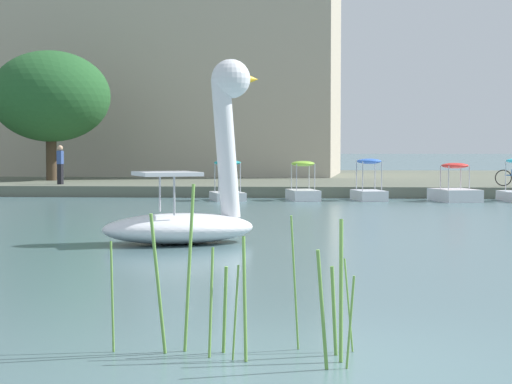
% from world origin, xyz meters
% --- Properties ---
extents(ground_plane, '(660.63, 660.63, 0.00)m').
position_xyz_m(ground_plane, '(0.00, 0.00, 0.00)').
color(ground_plane, slate).
extents(shore_bank_far, '(154.96, 27.74, 0.44)m').
position_xyz_m(shore_bank_far, '(0.00, 41.60, 0.22)').
color(shore_bank_far, '#5B6051').
rests_on(shore_bank_far, ground_plane).
extents(swan_boat, '(3.55, 2.84, 3.77)m').
position_xyz_m(swan_boat, '(-2.59, 10.47, 0.93)').
color(swan_boat, white).
rests_on(swan_boat, ground_plane).
extents(pedal_boat_red, '(1.84, 2.36, 1.41)m').
position_xyz_m(pedal_boat_red, '(4.84, 26.00, 0.37)').
color(pedal_boat_red, white).
rests_on(pedal_boat_red, ground_plane).
extents(pedal_boat_blue, '(1.37, 2.04, 1.56)m').
position_xyz_m(pedal_boat_blue, '(1.74, 26.41, 0.48)').
color(pedal_boat_blue, white).
rests_on(pedal_boat_blue, ground_plane).
extents(pedal_boat_lime, '(1.40, 2.13, 1.47)m').
position_xyz_m(pedal_boat_lime, '(-0.72, 26.31, 0.46)').
color(pedal_boat_lime, white).
rests_on(pedal_boat_lime, ground_plane).
extents(pedal_boat_teal, '(1.57, 2.06, 1.50)m').
position_xyz_m(pedal_boat_teal, '(-3.52, 25.92, 0.48)').
color(pedal_boat_teal, white).
rests_on(pedal_boat_teal, ground_plane).
extents(tree_broadleaf_right, '(7.77, 7.78, 6.06)m').
position_xyz_m(tree_broadleaf_right, '(-12.70, 34.11, 4.36)').
color(tree_broadleaf_right, '#423323').
rests_on(tree_broadleaf_right, shore_bank_far).
extents(person_on_path, '(0.26, 0.26, 1.63)m').
position_xyz_m(person_on_path, '(-10.92, 29.50, 1.30)').
color(person_on_path, black).
rests_on(person_on_path, shore_bank_far).
extents(parked_van, '(4.65, 2.17, 1.77)m').
position_xyz_m(parked_van, '(-5.76, 41.75, 1.39)').
color(parked_van, silver).
rests_on(parked_van, shore_bank_far).
extents(apartment_block, '(23.76, 11.51, 14.27)m').
position_xyz_m(apartment_block, '(-10.87, 44.29, 7.57)').
color(apartment_block, '#B2A893').
rests_on(apartment_block, shore_bank_far).
extents(reed_clump_foreground, '(2.32, 0.92, 1.60)m').
position_xyz_m(reed_clump_foreground, '(-0.50, 0.35, 0.58)').
color(reed_clump_foreground, '#669942').
rests_on(reed_clump_foreground, ground_plane).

